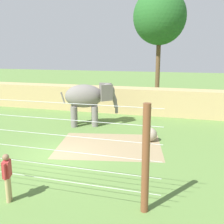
{
  "coord_description": "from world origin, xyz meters",
  "views": [
    {
      "loc": [
        6.05,
        -11.11,
        4.88
      ],
      "look_at": [
        1.5,
        4.1,
        1.4
      ],
      "focal_mm": 43.57,
      "sensor_mm": 36.0,
      "label": 1
    }
  ],
  "objects": [
    {
      "name": "ground_plane",
      "position": [
        0.0,
        0.0,
        0.0
      ],
      "size": [
        120.0,
        120.0,
        0.0
      ],
      "primitive_type": "plane",
      "color": "#5B7F3D"
    },
    {
      "name": "cable_fence",
      "position": [
        0.0,
        -3.46,
        1.74
      ],
      "size": [
        10.64,
        0.24,
        3.46
      ],
      "color": "brown",
      "rests_on": "ground"
    },
    {
      "name": "embankment_wall",
      "position": [
        0.0,
        10.5,
        1.03
      ],
      "size": [
        36.0,
        1.8,
        2.06
      ],
      "primitive_type": "cube",
      "color": "tan",
      "rests_on": "ground"
    },
    {
      "name": "tree_far_left",
      "position": [
        2.52,
        16.88,
        8.26
      ],
      "size": [
        5.16,
        5.16,
        11.01
      ],
      "color": "brown",
      "rests_on": "ground"
    },
    {
      "name": "enrichment_ball",
      "position": [
        3.92,
        3.48,
        0.39
      ],
      "size": [
        0.77,
        0.77,
        0.77
      ],
      "primitive_type": "sphere",
      "color": "gray",
      "rests_on": "ground"
    },
    {
      "name": "dirt_patch",
      "position": [
        1.95,
        2.12,
        0.0
      ],
      "size": [
        6.24,
        5.33,
        0.01
      ],
      "primitive_type": "cube",
      "rotation": [
        0.0,
        0.0,
        0.21
      ],
      "color": "#937F5B",
      "rests_on": "ground"
    },
    {
      "name": "elephant",
      "position": [
        -0.65,
        5.75,
        1.9
      ],
      "size": [
        3.64,
        2.4,
        2.87
      ],
      "color": "slate",
      "rests_on": "ground"
    },
    {
      "name": "zookeeper",
      "position": [
        0.37,
        -4.17,
        0.93
      ],
      "size": [
        0.36,
        0.56,
        1.67
      ],
      "color": "tan",
      "rests_on": "ground"
    }
  ]
}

